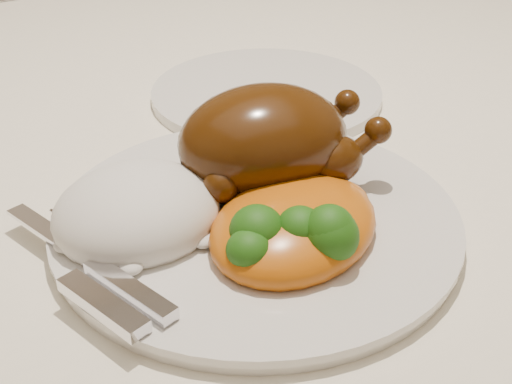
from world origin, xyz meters
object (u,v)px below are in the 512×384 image
dining_table (174,222)px  roast_chicken (268,140)px  dinner_plate (256,222)px  side_plate (266,94)px

dining_table → roast_chicken: (0.02, -0.15, 0.16)m
dinner_plate → side_plate: dinner_plate is taller
dining_table → side_plate: size_ratio=6.68×
dinner_plate → side_plate: (0.13, 0.20, -0.00)m
roast_chicken → dining_table: bearing=108.8°
dining_table → side_plate: (0.12, 0.02, 0.11)m
dinner_plate → side_plate: 0.24m
dinner_plate → side_plate: bearing=56.6°
roast_chicken → dinner_plate: bearing=-122.1°
dining_table → dinner_plate: dinner_plate is taller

